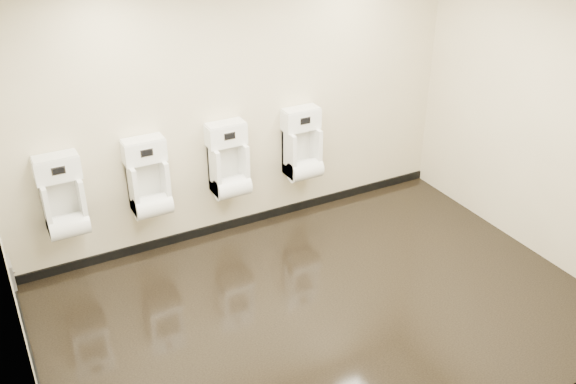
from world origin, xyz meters
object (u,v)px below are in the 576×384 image
object	(u,v)px
access_panel	(11,272)
urinal_1	(149,183)
urinal_0	(64,202)
urinal_2	(229,166)
urinal_3	(302,149)

from	to	relation	value
access_panel	urinal_1	distance (m)	1.51
urinal_0	urinal_1	xyz separation A→B (m)	(0.82, 0.00, 0.00)
urinal_1	urinal_2	size ratio (longest dim) A/B	1.00
urinal_0	urinal_3	xyz separation A→B (m)	(2.57, 0.00, 0.00)
urinal_2	urinal_3	distance (m)	0.88
access_panel	urinal_1	world-z (taller)	urinal_1
access_panel	urinal_2	distance (m)	2.34
urinal_0	access_panel	bearing A→B (deg)	-144.95
urinal_0	urinal_3	world-z (taller)	same
access_panel	urinal_0	xyz separation A→B (m)	(0.58, 0.41, 0.35)
access_panel	urinal_3	distance (m)	3.20
urinal_1	urinal_3	xyz separation A→B (m)	(1.75, 0.00, 0.00)
urinal_1	urinal_2	world-z (taller)	same
access_panel	urinal_0	size ratio (longest dim) A/B	0.32
urinal_2	urinal_3	world-z (taller)	same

